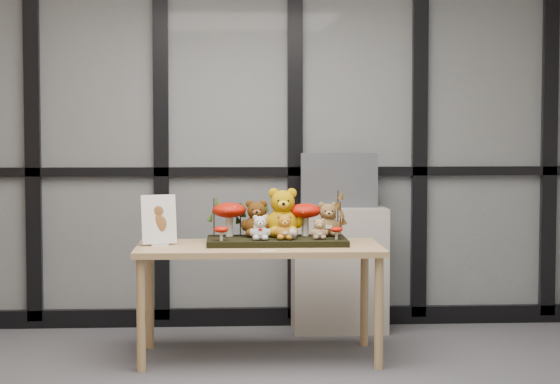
{
  "coord_description": "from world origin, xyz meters",
  "views": [
    {
      "loc": [
        -0.07,
        -4.36,
        1.34
      ],
      "look_at": [
        0.29,
        1.44,
        0.98
      ],
      "focal_mm": 65.0,
      "sensor_mm": 36.0,
      "label": 1
    }
  ],
  "objects": [
    {
      "name": "plush_cream_hedgehog",
      "position": [
        0.35,
        1.45,
        0.74
      ],
      "size": [
        0.06,
        0.06,
        0.08
      ],
      "primitive_type": null,
      "rotation": [
        0.0,
        0.0,
        -0.01
      ],
      "color": "beige",
      "rests_on": "diorama_tray"
    },
    {
      "name": "room_shell",
      "position": [
        0.0,
        0.0,
        1.68
      ],
      "size": [
        5.0,
        5.0,
        5.0
      ],
      "color": "beige",
      "rests_on": "floor"
    },
    {
      "name": "sign_holder",
      "position": [
        -0.41,
        1.51,
        0.8
      ],
      "size": [
        0.21,
        0.11,
        0.29
      ],
      "rotation": [
        0.0,
        0.0,
        0.34
      ],
      "color": "silver",
      "rests_on": "display_table"
    },
    {
      "name": "cabinet",
      "position": [
        0.73,
        2.25,
        0.41
      ],
      "size": [
        0.61,
        0.36,
        0.82
      ],
      "primitive_type": "cube",
      "color": "#A0998E",
      "rests_on": "floor"
    },
    {
      "name": "sprig_green_centre",
      "position": [
        0.22,
        1.7,
        0.79
      ],
      "size": [
        0.05,
        0.05,
        0.19
      ],
      "primitive_type": null,
      "color": "#1B320B",
      "rests_on": "diorama_tray"
    },
    {
      "name": "label_card",
      "position": [
        0.21,
        1.2,
        0.67
      ],
      "size": [
        0.08,
        0.03,
        0.0
      ],
      "primitive_type": "cube",
      "color": "white",
      "rests_on": "display_table"
    },
    {
      "name": "diorama_tray",
      "position": [
        0.27,
        1.54,
        0.68
      ],
      "size": [
        0.82,
        0.42,
        0.04
      ],
      "primitive_type": "cube",
      "rotation": [
        0.0,
        0.0,
        -0.01
      ],
      "color": "black",
      "rests_on": "display_table"
    },
    {
      "name": "bear_tan_back",
      "position": [
        0.58,
        1.62,
        0.81
      ],
      "size": [
        0.17,
        0.16,
        0.22
      ],
      "primitive_type": null,
      "rotation": [
        0.0,
        0.0,
        -0.01
      ],
      "color": "brown",
      "rests_on": "diorama_tray"
    },
    {
      "name": "sprig_dry_far_right",
      "position": [
        0.64,
        1.62,
        0.84
      ],
      "size": [
        0.05,
        0.05,
        0.27
      ],
      "primitive_type": null,
      "color": "brown",
      "rests_on": "diorama_tray"
    },
    {
      "name": "display_table",
      "position": [
        0.17,
        1.48,
        0.6
      ],
      "size": [
        1.42,
        0.73,
        0.66
      ],
      "rotation": [
        0.0,
        0.0,
        -0.01
      ],
      "color": "tan",
      "rests_on": "floor"
    },
    {
      "name": "bear_small_yellow",
      "position": [
        0.31,
        1.45,
        0.78
      ],
      "size": [
        0.13,
        0.11,
        0.16
      ],
      "primitive_type": null,
      "rotation": [
        0.0,
        0.0,
        -0.01
      ],
      "color": "#C0771C",
      "rests_on": "diorama_tray"
    },
    {
      "name": "sprig_green_far_left",
      "position": [
        -0.1,
        1.65,
        0.81
      ],
      "size": [
        0.05,
        0.05,
        0.23
      ],
      "primitive_type": null,
      "color": "#1B320B",
      "rests_on": "diorama_tray"
    },
    {
      "name": "mushroom_front_right",
      "position": [
        0.61,
        1.44,
        0.74
      ],
      "size": [
        0.07,
        0.07,
        0.08
      ],
      "primitive_type": null,
      "color": "#A41205",
      "rests_on": "diorama_tray"
    },
    {
      "name": "glass_partition",
      "position": [
        -0.0,
        2.47,
        1.42
      ],
      "size": [
        4.9,
        0.06,
        2.78
      ],
      "color": "#2D383F",
      "rests_on": "floor"
    },
    {
      "name": "bear_brown_medium",
      "position": [
        0.16,
        1.62,
        0.82
      ],
      "size": [
        0.18,
        0.17,
        0.24
      ],
      "primitive_type": null,
      "rotation": [
        0.0,
        0.0,
        -0.01
      ],
      "color": "#4E2D0B",
      "rests_on": "diorama_tray"
    },
    {
      "name": "sprig_dry_mid_right",
      "position": [
        0.64,
        1.51,
        0.81
      ],
      "size": [
        0.05,
        0.05,
        0.21
      ],
      "primitive_type": null,
      "color": "brown",
      "rests_on": "diorama_tray"
    },
    {
      "name": "bear_beige_small",
      "position": [
        0.51,
        1.46,
        0.77
      ],
      "size": [
        0.1,
        0.09,
        0.13
      ],
      "primitive_type": null,
      "rotation": [
        0.0,
        0.0,
        -0.01
      ],
      "color": "#A48255",
      "rests_on": "diorama_tray"
    },
    {
      "name": "bear_pooh_yellow",
      "position": [
        0.31,
        1.63,
        0.86
      ],
      "size": [
        0.24,
        0.22,
        0.32
      ],
      "primitive_type": null,
      "rotation": [
        0.0,
        0.0,
        -0.01
      ],
      "color": "#BF8D05",
      "rests_on": "diorama_tray"
    },
    {
      "name": "sprig_green_mid_left",
      "position": [
        0.06,
        1.69,
        0.8
      ],
      "size": [
        0.05,
        0.05,
        0.2
      ],
      "primitive_type": null,
      "color": "#1B320B",
      "rests_on": "diorama_tray"
    },
    {
      "name": "bear_white_bow",
      "position": [
        0.17,
        1.43,
        0.78
      ],
      "size": [
        0.12,
        0.11,
        0.16
      ],
      "primitive_type": null,
      "rotation": [
        0.0,
        0.0,
        -0.01
      ],
      "color": "silver",
      "rests_on": "diorama_tray"
    },
    {
      "name": "mushroom_front_left",
      "position": [
        -0.05,
        1.41,
        0.75
      ],
      "size": [
        0.08,
        0.08,
        0.09
      ],
      "primitive_type": null,
      "color": "#A41205",
      "rests_on": "diorama_tray"
    },
    {
      "name": "monitor",
      "position": [
        0.73,
        2.27,
        1.0
      ],
      "size": [
        0.51,
        0.05,
        0.36
      ],
      "color": "#4C4F54",
      "rests_on": "cabinet"
    },
    {
      "name": "mushroom_back_left",
      "position": [
        -0.0,
        1.65,
        0.81
      ],
      "size": [
        0.2,
        0.2,
        0.22
      ],
      "primitive_type": null,
      "color": "#A41205",
      "rests_on": "diorama_tray"
    },
    {
      "name": "mushroom_back_right",
      "position": [
        0.45,
        1.65,
        0.81
      ],
      "size": [
        0.19,
        0.19,
        0.22
      ],
      "primitive_type": null,
      "color": "#A41205",
      "rests_on": "diorama_tray"
    }
  ]
}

